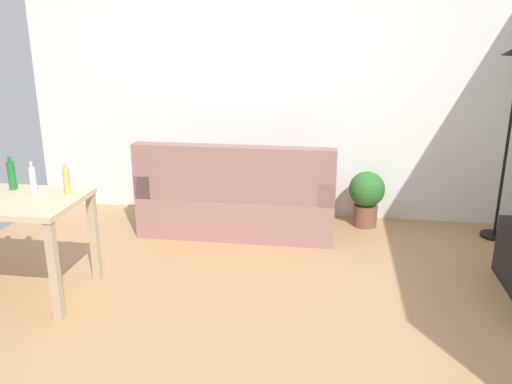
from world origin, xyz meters
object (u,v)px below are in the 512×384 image
at_px(desk, 0,212).
at_px(potted_plant, 366,195).
at_px(bottle_green, 12,175).
at_px(bottle_clear, 33,180).
at_px(bottle_squat, 67,181).
at_px(couch, 239,201).

bearing_deg(desk, potted_plant, 33.63).
relative_size(potted_plant, bottle_green, 2.21).
xyz_separation_m(desk, potted_plant, (2.75, 1.85, -0.32)).
relative_size(potted_plant, bottle_clear, 2.31).
relative_size(bottle_green, bottle_squat, 1.13).
height_order(bottle_green, bottle_clear, bottle_green).
xyz_separation_m(potted_plant, bottle_clear, (-2.53, -1.74, 0.54)).
height_order(desk, bottle_green, bottle_green).
xyz_separation_m(couch, potted_plant, (1.26, 0.31, 0.02)).
distance_m(potted_plant, bottle_squat, 2.89).
bearing_deg(bottle_clear, potted_plant, 34.51).
bearing_deg(bottle_green, desk, -87.61).
bearing_deg(desk, couch, 45.53).
height_order(couch, potted_plant, couch).
xyz_separation_m(bottle_clear, bottle_squat, (0.23, 0.06, -0.01)).
relative_size(bottle_clear, bottle_squat, 1.08).
bearing_deg(couch, bottle_green, 41.44).
relative_size(potted_plant, bottle_squat, 2.50).
height_order(desk, potted_plant, desk).
height_order(couch, bottle_green, bottle_green).
bearing_deg(bottle_clear, bottle_green, 157.05).
xyz_separation_m(potted_plant, bottle_squat, (-2.30, -1.67, 0.53)).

